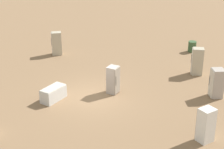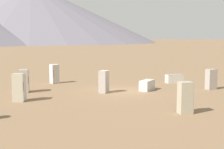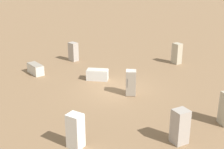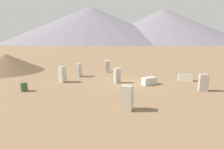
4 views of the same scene
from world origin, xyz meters
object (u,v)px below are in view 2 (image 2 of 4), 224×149
Objects in this scene: discarded_fridge_4 at (185,98)px; discarded_fridge_5 at (24,81)px; discarded_fridge_3 at (19,87)px; discarded_fridge_7 at (104,82)px; discarded_fridge_1 at (211,79)px; discarded_fridge_2 at (54,74)px; discarded_fridge_6 at (147,85)px; discarded_fridge_0 at (174,79)px.

discarded_fridge_5 is (12.28, 0.05, -0.01)m from discarded_fridge_4.
discarded_fridge_3 reaches higher than discarded_fridge_7.
discarded_fridge_2 reaches higher than discarded_fridge_1.
discarded_fridge_6 is at bearing 117.71° from discarded_fridge_2.
discarded_fridge_3 is 3.31m from discarded_fridge_5.
discarded_fridge_3 is 1.15× the size of discarded_fridge_6.
discarded_fridge_2 is (8.98, 5.90, 0.46)m from discarded_fridge_0.
discarded_fridge_4 is (-13.54, 4.64, 0.02)m from discarded_fridge_2.
discarded_fridge_2 is at bearing -127.91° from discarded_fridge_1.
discarded_fridge_7 is (7.16, -2.92, -0.04)m from discarded_fridge_4.
discarded_fridge_0 is 8.07m from discarded_fridge_7.
discarded_fridge_2 reaches higher than discarded_fridge_0.
discarded_fridge_6 is (0.38, 4.92, 0.01)m from discarded_fridge_0.
discarded_fridge_6 is (-7.34, -5.67, -0.46)m from discarded_fridge_5.
discarded_fridge_5 is (2.23, -2.45, -0.04)m from discarded_fridge_3.
discarded_fridge_2 is 0.99× the size of discarded_fridge_5.
discarded_fridge_2 is 14.31m from discarded_fridge_4.
discarded_fridge_3 is (5.49, 13.04, 0.51)m from discarded_fridge_0.
discarded_fridge_3 is (9.19, 11.18, 0.10)m from discarded_fridge_1.
discarded_fridge_7 is at bearing 125.52° from discarded_fridge_3.
discarded_fridge_1 is at bearing 128.88° from discarded_fridge_2.
discarded_fridge_3 is at bearing 108.12° from discarded_fridge_0.
discarded_fridge_1 is at bearing 141.13° from discarded_fridge_4.
discarded_fridge_7 is at bearing -156.67° from discarded_fridge_4.
discarded_fridge_1 is 0.94× the size of discarded_fridge_2.
discarded_fridge_5 is 1.09× the size of discarded_fridge_6.
discarded_fridge_1 is 8.73m from discarded_fridge_4.
discarded_fridge_1 is 0.92× the size of discarded_fridge_4.
discarded_fridge_2 reaches higher than discarded_fridge_7.
discarded_fridge_2 is at bearing -153.42° from discarded_fridge_4.
discarded_fridge_3 is 1.09× the size of discarded_fridge_7.
discarded_fridge_5 is at bearing -164.03° from discarded_fridge_3.
discarded_fridge_6 reaches higher than discarded_fridge_0.
discarded_fridge_0 is at bearing -172.19° from discarded_fridge_1.
discarded_fridge_4 is at bearing 51.29° from discarded_fridge_5.
discarded_fridge_2 is 4.85m from discarded_fridge_5.
discarded_fridge_0 is 13.11m from discarded_fridge_5.
discarded_fridge_4 is 1.04× the size of discarded_fridge_7.
discarded_fridge_0 is 10.75m from discarded_fridge_2.
discarded_fridge_5 reaches higher than discarded_fridge_7.
discarded_fridge_4 is at bearing -118.39° from discarded_fridge_7.
discarded_fridge_4 is 7.50m from discarded_fridge_6.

